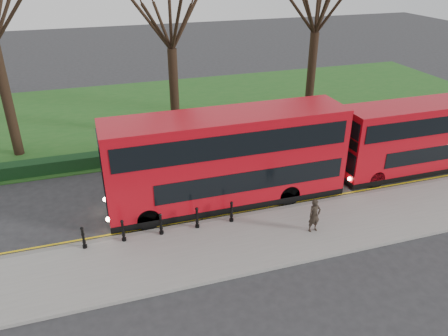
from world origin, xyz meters
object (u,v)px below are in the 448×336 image
object	(u,v)px
bollard_row	(161,224)
bus_rear	(424,137)
bus_lead	(227,160)
pedestrian	(314,215)

from	to	relation	value
bollard_row	bus_rear	bearing A→B (deg)	7.45
bollard_row	bus_rear	xyz separation A→B (m)	(15.43, 2.02, 1.39)
bollard_row	bus_lead	world-z (taller)	bus_lead
bollard_row	pedestrian	world-z (taller)	pedestrian
bus_rear	pedestrian	size ratio (longest dim) A/B	6.41
bollard_row	bus_lead	distance (m)	4.53
pedestrian	bollard_row	bearing A→B (deg)	160.02
bus_lead	pedestrian	bearing A→B (deg)	-53.23
bollard_row	pedestrian	xyz separation A→B (m)	(6.55, -1.84, 0.30)
bollard_row	bus_lead	xyz separation A→B (m)	(3.71, 1.96, 1.71)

